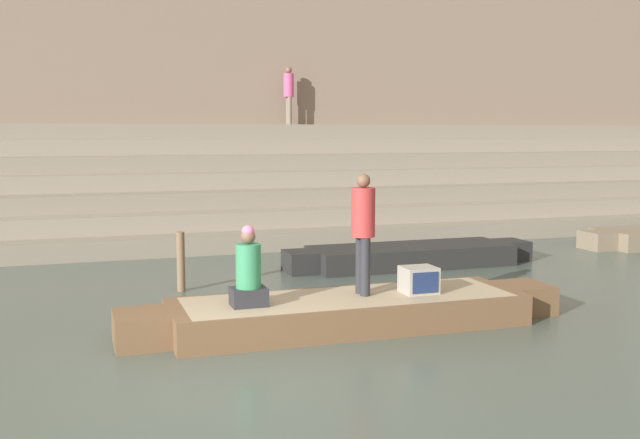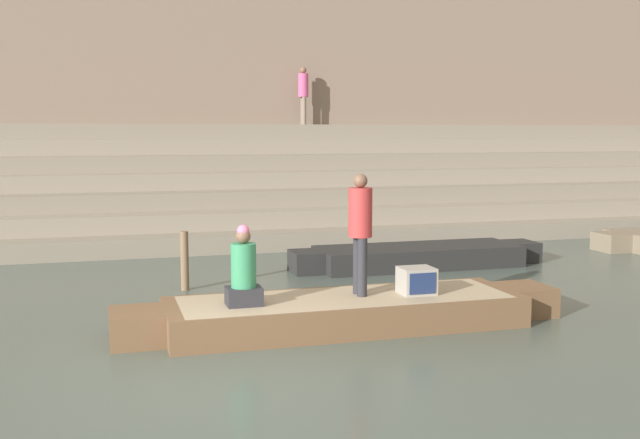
{
  "view_description": "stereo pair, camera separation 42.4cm",
  "coord_description": "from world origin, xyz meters",
  "px_view_note": "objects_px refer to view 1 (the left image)",
  "views": [
    {
      "loc": [
        -1.53,
        -7.35,
        2.58
      ],
      "look_at": [
        1.92,
        2.95,
        1.31
      ],
      "focal_mm": 42.0,
      "sensor_mm": 36.0,
      "label": 1
    },
    {
      "loc": [
        -1.13,
        -7.48,
        2.58
      ],
      "look_at": [
        1.92,
        2.95,
        1.31
      ],
      "focal_mm": 42.0,
      "sensor_mm": 36.0,
      "label": 2
    }
  ],
  "objects_px": {
    "person_standing": "(363,225)",
    "person_rowing": "(248,274)",
    "moored_boat_shore": "(411,255)",
    "person_on_steps": "(289,91)",
    "rowboat_main": "(349,311)",
    "tv_set": "(419,280)",
    "mooring_post": "(181,262)"
  },
  "relations": [
    {
      "from": "person_standing",
      "to": "person_rowing",
      "type": "bearing_deg",
      "value": -158.76
    },
    {
      "from": "person_standing",
      "to": "moored_boat_shore",
      "type": "xyz_separation_m",
      "value": [
        2.55,
        3.87,
        -1.14
      ]
    },
    {
      "from": "moored_boat_shore",
      "to": "person_on_steps",
      "type": "xyz_separation_m",
      "value": [
        -0.27,
        7.53,
        3.53
      ]
    },
    {
      "from": "rowboat_main",
      "to": "person_rowing",
      "type": "relative_size",
      "value": 5.91
    },
    {
      "from": "moored_boat_shore",
      "to": "person_on_steps",
      "type": "relative_size",
      "value": 3.12
    },
    {
      "from": "person_rowing",
      "to": "tv_set",
      "type": "relative_size",
      "value": 2.25
    },
    {
      "from": "rowboat_main",
      "to": "person_standing",
      "type": "relative_size",
      "value": 3.72
    },
    {
      "from": "tv_set",
      "to": "moored_boat_shore",
      "type": "xyz_separation_m",
      "value": [
        1.79,
        4.02,
        -0.38
      ]
    },
    {
      "from": "person_standing",
      "to": "mooring_post",
      "type": "height_order",
      "value": "person_standing"
    },
    {
      "from": "person_rowing",
      "to": "tv_set",
      "type": "distance_m",
      "value": 2.37
    },
    {
      "from": "mooring_post",
      "to": "person_rowing",
      "type": "bearing_deg",
      "value": -82.36
    },
    {
      "from": "moored_boat_shore",
      "to": "rowboat_main",
      "type": "bearing_deg",
      "value": -120.88
    },
    {
      "from": "rowboat_main",
      "to": "tv_set",
      "type": "relative_size",
      "value": 13.33
    },
    {
      "from": "moored_boat_shore",
      "to": "person_on_steps",
      "type": "bearing_deg",
      "value": 96.36
    },
    {
      "from": "rowboat_main",
      "to": "person_rowing",
      "type": "xyz_separation_m",
      "value": [
        -1.37,
        -0.09,
        0.6
      ]
    },
    {
      "from": "mooring_post",
      "to": "person_on_steps",
      "type": "xyz_separation_m",
      "value": [
        4.29,
        8.47,
        3.26
      ]
    },
    {
      "from": "person_rowing",
      "to": "mooring_post",
      "type": "xyz_separation_m",
      "value": [
        -0.41,
        3.09,
        -0.34
      ]
    },
    {
      "from": "person_standing",
      "to": "person_rowing",
      "type": "relative_size",
      "value": 1.59
    },
    {
      "from": "moored_boat_shore",
      "to": "mooring_post",
      "type": "relative_size",
      "value": 5.15
    },
    {
      "from": "moored_boat_shore",
      "to": "person_on_steps",
      "type": "height_order",
      "value": "person_on_steps"
    },
    {
      "from": "rowboat_main",
      "to": "tv_set",
      "type": "xyz_separation_m",
      "value": [
        0.98,
        -0.09,
        0.37
      ]
    },
    {
      "from": "person_on_steps",
      "to": "mooring_post",
      "type": "bearing_deg",
      "value": -80.98
    },
    {
      "from": "tv_set",
      "to": "mooring_post",
      "type": "xyz_separation_m",
      "value": [
        -2.77,
        3.08,
        -0.1
      ]
    },
    {
      "from": "person_standing",
      "to": "person_on_steps",
      "type": "bearing_deg",
      "value": 94.32
    },
    {
      "from": "person_standing",
      "to": "person_on_steps",
      "type": "xyz_separation_m",
      "value": [
        2.28,
        11.4,
        2.39
      ]
    },
    {
      "from": "person_standing",
      "to": "person_rowing",
      "type": "distance_m",
      "value": 1.7
    },
    {
      "from": "person_rowing",
      "to": "mooring_post",
      "type": "relative_size",
      "value": 1.05
    },
    {
      "from": "mooring_post",
      "to": "person_on_steps",
      "type": "distance_m",
      "value": 10.04
    },
    {
      "from": "tv_set",
      "to": "person_rowing",
      "type": "bearing_deg",
      "value": -171.95
    },
    {
      "from": "tv_set",
      "to": "person_on_steps",
      "type": "relative_size",
      "value": 0.28
    },
    {
      "from": "tv_set",
      "to": "person_on_steps",
      "type": "distance_m",
      "value": 12.07
    },
    {
      "from": "rowboat_main",
      "to": "person_standing",
      "type": "xyz_separation_m",
      "value": [
        0.23,
        0.07,
        1.13
      ]
    }
  ]
}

